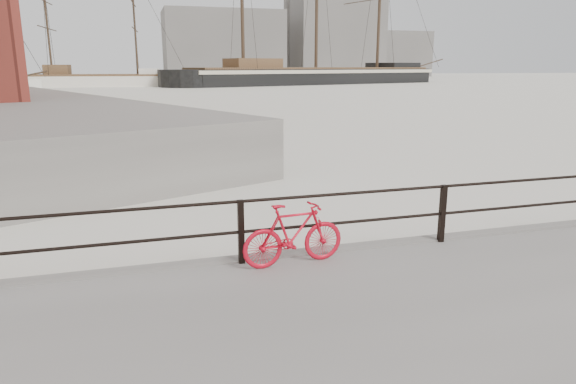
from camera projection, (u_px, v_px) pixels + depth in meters
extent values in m
plane|color=white|center=(434.00, 257.00, 9.11)|extent=(400.00, 400.00, 0.00)
imported|color=red|center=(294.00, 234.00, 7.74)|extent=(1.62, 0.39, 0.97)
cube|color=gray|center=(223.00, 45.00, 142.78)|extent=(32.00, 18.00, 18.00)
cube|color=gray|center=(334.00, 37.00, 156.41)|extent=(26.00, 20.00, 24.00)
cube|color=gray|center=(393.00, 54.00, 168.62)|extent=(20.00, 16.00, 14.00)
cylinder|color=gray|center=(288.00, 2.00, 155.07)|extent=(2.80, 2.80, 44.00)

